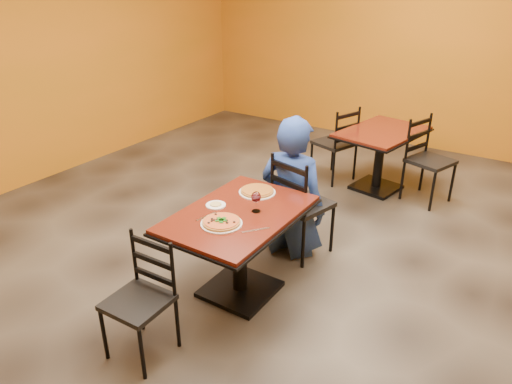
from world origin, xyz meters
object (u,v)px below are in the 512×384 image
Objects in this scene: chair_main_near at (138,303)px; plate_main at (221,224)px; chair_second_right at (430,162)px; wine_glass at (256,201)px; chair_main_far at (303,204)px; table_main at (239,234)px; chair_second_left at (334,143)px; diner at (293,186)px; pizza_main at (221,222)px; plate_far at (257,192)px; pizza_far at (257,190)px; side_plate at (216,205)px; table_second at (380,146)px.

plate_main is (0.17, 0.72, 0.33)m from chair_main_near.
wine_glass is (-0.71, -2.54, 0.36)m from chair_second_right.
plate_main is 1.72× the size of wine_glass.
chair_main_far reaches higher than chair_main_near.
chair_second_left reaches higher than table_main.
chair_second_right reaches higher than chair_second_left.
chair_main_near is at bearing 81.10° from diner.
chair_second_right is (0.82, 2.62, -0.07)m from table_main.
pizza_main is 0.92× the size of plate_far.
chair_main_near is 2.77× the size of plate_main.
pizza_main is at bearing -82.82° from pizza_far.
chair_second_right is 2.43m from pizza_far.
chair_second_left is at bearing 97.60° from plate_far.
side_plate is (-0.22, 0.22, 0.00)m from plate_main.
chair_second_right is 1.97m from diner.
chair_second_left is (-0.59, 0.00, -0.08)m from table_second.
table_second is at bearing 82.56° from pizza_far.
wine_glass is (0.11, 0.08, 0.28)m from table_main.
chair_main_near is 0.65× the size of diner.
chair_main_near is 3.57m from chair_second_left.
chair_second_right is 2.66m from wine_glass.
table_second is 1.28× the size of chair_second_right.
table_main is 4.33× the size of pizza_main.
pizza_main is at bearing 0.00° from plate_main.
plate_main is (-0.02, -1.06, 0.09)m from diner.
plate_main is at bearing -88.74° from table_main.
wine_glass is (0.08, -0.74, 0.18)m from diner.
pizza_far is at bearing 84.15° from chair_main_near.
pizza_far is at bearing 97.18° from pizza_main.
chair_second_right is 3.46× the size of pizza_far.
chair_main_far is 6.19× the size of side_plate.
diner is (-0.10, -0.02, 0.17)m from chair_main_far.
pizza_far is at bearing 177.02° from chair_second_right.
diner is (0.02, 0.83, 0.11)m from table_main.
chair_main_far is 0.96m from side_plate.
side_plate is at bearing -176.97° from table_main.
pizza_far is (0.10, 1.32, 0.34)m from chair_main_near.
pizza_far is (-0.89, -2.25, 0.29)m from chair_second_right.
chair_second_right is at bearing 74.11° from pizza_main.
wine_glass is at bearing -58.52° from pizza_far.
table_second is at bearing 87.39° from wine_glass.
pizza_far is at bearing 81.96° from chair_main_far.
chair_second_left is 3.07× the size of plate_far.
chair_second_right reaches higher than pizza_far.
chair_main_far is 0.20m from diner.
chair_main_far reaches higher than pizza_far.
side_plate is at bearing 22.70° from chair_second_left.
chair_main_far is at bearing -171.20° from diner.
chair_main_far is 3.19× the size of plate_main.
chair_main_far reaches higher than side_plate.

